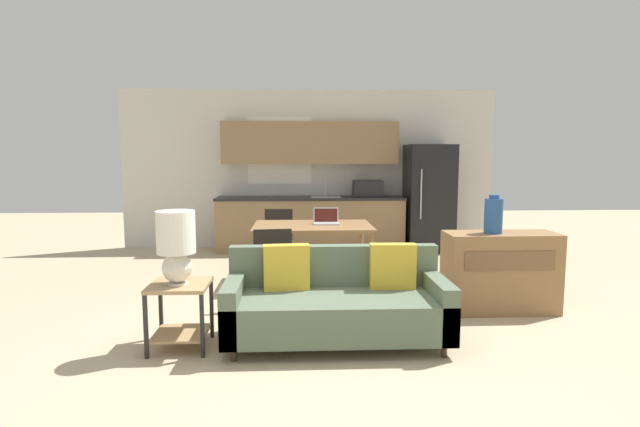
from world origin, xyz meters
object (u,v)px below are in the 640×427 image
dining_chair_far_left (278,235)px  dining_table (313,230)px  refrigerator (429,198)px  couch (336,303)px  table_lamp (176,243)px  laptop (326,220)px  vase (493,215)px  dining_chair_near_left (272,260)px  credenza (500,272)px  side_table (180,304)px

dining_chair_far_left → dining_table: bearing=-57.2°
dining_chair_far_left → refrigerator: bearing=30.9°
couch → dining_table: bearing=94.1°
couch → table_lamp: (-1.31, -0.14, 0.56)m
dining_table → dining_chair_far_left: size_ratio=1.76×
couch → laptop: bearing=89.1°
dining_table → vase: vase is taller
refrigerator → couch: refrigerator is taller
laptop → vase: bearing=-38.5°
vase → dining_chair_near_left: bearing=170.2°
refrigerator → table_lamp: size_ratio=2.91×
credenza → table_lamp: bearing=-163.9°
refrigerator → vase: 3.36m
couch → credenza: 1.90m
refrigerator → couch: bearing=-114.8°
laptop → couch: bearing=-89.7°
refrigerator → vase: size_ratio=4.53×
side_table → dining_table: bearing=60.6°
dining_table → dining_chair_far_left: dining_chair_far_left is taller
refrigerator → dining_chair_far_left: refrigerator is taller
dining_chair_far_left → credenza: bearing=-37.4°
refrigerator → dining_chair_far_left: size_ratio=2.12×
refrigerator → dining_table: 2.92m
couch → dining_chair_near_left: 1.27m
couch → side_table: size_ratio=3.42×
table_lamp → laptop: size_ratio=1.86×
laptop → side_table: bearing=-120.5°
side_table → laptop: size_ratio=1.68×
dining_table → side_table: dining_table is taller
dining_table → laptop: (0.17, 0.09, 0.11)m
dining_chair_far_left → laptop: size_ratio=2.56×
vase → dining_chair_far_left: bearing=137.3°
dining_table → credenza: size_ratio=1.30×
couch → vase: (1.64, 0.72, 0.67)m
table_lamp → credenza: (3.06, 0.88, -0.48)m
dining_table → vase: size_ratio=3.74×
dining_chair_far_left → laptop: (0.64, -0.74, 0.31)m
refrigerator → laptop: refrigerator is taller
credenza → laptop: bearing=142.5°
couch → dining_chair_near_left: (-0.60, 1.11, 0.14)m
dining_chair_far_left → dining_chair_near_left: size_ratio=1.00×
side_table → laptop: bearing=58.2°
side_table → credenza: bearing=15.5°
refrigerator → dining_chair_near_left: size_ratio=2.12×
refrigerator → side_table: (-3.18, -4.18, -0.52)m
refrigerator → dining_table: size_ratio=1.21×
refrigerator → side_table: refrigerator is taller
dining_chair_far_left → laptop: bearing=-45.5°
side_table → vase: 3.13m
dining_table → couch: 2.00m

